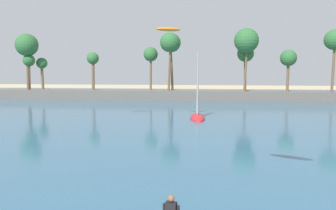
{
  "coord_description": "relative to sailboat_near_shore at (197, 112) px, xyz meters",
  "views": [
    {
      "loc": [
        1.27,
        -3.42,
        5.44
      ],
      "look_at": [
        -0.94,
        14.0,
        3.71
      ],
      "focal_mm": 37.12,
      "sensor_mm": 36.0,
      "label": 1
    }
  ],
  "objects": [
    {
      "name": "palm_headland",
      "position": [
        -1.35,
        25.04,
        3.02
      ],
      "size": [
        80.86,
        6.75,
        12.9
      ],
      "color": "#605B54",
      "rests_on": "ground"
    },
    {
      "name": "sailboat_near_shore",
      "position": [
        0.0,
        0.0,
        0.0
      ],
      "size": [
        2.19,
        5.73,
        8.11
      ],
      "color": "red",
      "rests_on": "sea"
    },
    {
      "name": "sea",
      "position": [
        0.33,
        18.06,
        -0.76
      ],
      "size": [
        220.0,
        94.27,
        0.06
      ],
      "primitive_type": "cube",
      "color": "#33607F",
      "rests_on": "ground"
    },
    {
      "name": "kite_aloft_low_near_shore",
      "position": [
        -3.07,
        -2.15,
        9.03
      ],
      "size": [
        2.88,
        2.15,
        0.43
      ],
      "primitive_type": "ellipsoid",
      "rotation": [
        0.05,
        0.0,
        3.64
      ],
      "color": "orange"
    }
  ]
}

